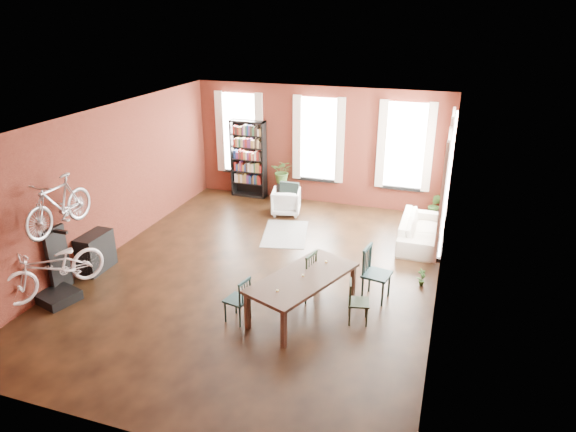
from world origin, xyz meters
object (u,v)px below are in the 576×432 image
at_px(dining_chair_a, 237,299).
at_px(white_armchair, 286,200).
at_px(plant_stand, 283,192).
at_px(dining_chair_c, 359,302).
at_px(bicycle_floor, 50,245).
at_px(dining_table, 303,294).
at_px(bike_trainer, 58,297).
at_px(dining_chair_b, 302,275).
at_px(console_table, 96,252).
at_px(dining_chair_d, 377,274).
at_px(bookshelf, 249,159).
at_px(cream_sofa, 419,226).

distance_m(dining_chair_a, white_armchair, 5.09).
bearing_deg(plant_stand, dining_chair_c, -58.73).
xyz_separation_m(dining_chair_c, plant_stand, (-3.20, 5.27, -0.11)).
relative_size(white_armchair, bicycle_floor, 0.38).
height_order(dining_table, bike_trainer, dining_table).
xyz_separation_m(dining_chair_b, console_table, (-4.37, -0.30, -0.08)).
relative_size(dining_chair_b, dining_chair_d, 0.92).
height_order(dining_chair_b, bike_trainer, dining_chair_b).
height_order(dining_chair_b, bicycle_floor, bicycle_floor).
xyz_separation_m(dining_chair_b, bookshelf, (-3.09, 4.90, 0.62)).
xyz_separation_m(dining_chair_a, bicycle_floor, (-3.45, -0.44, 0.73)).
relative_size(dining_table, bookshelf, 0.97).
bearing_deg(white_armchair, bike_trainer, 52.00).
xyz_separation_m(dining_chair_d, plant_stand, (-3.36, 4.41, -0.24)).
height_order(dining_chair_a, console_table, dining_chair_a).
xyz_separation_m(dining_chair_a, bookshelf, (-2.26, 6.00, 0.69)).
bearing_deg(dining_table, dining_chair_d, 58.99).
height_order(dining_chair_b, white_armchair, dining_chair_b).
distance_m(dining_table, dining_chair_c, 1.00).
distance_m(dining_table, plant_stand, 5.73).
relative_size(white_armchair, console_table, 0.92).
bearing_deg(cream_sofa, dining_chair_c, 169.34).
relative_size(dining_chair_a, bicycle_floor, 0.43).
relative_size(dining_chair_d, white_armchair, 1.40).
bearing_deg(white_armchair, plant_stand, -77.89).
xyz_separation_m(dining_chair_d, bike_trainer, (-5.60, -1.96, -0.43)).
bearing_deg(dining_chair_b, console_table, -73.34).
bearing_deg(dining_chair_a, bike_trainer, -69.80).
bearing_deg(dining_chair_b, white_armchair, -144.58).
height_order(dining_table, white_armchair, white_armchair).
xyz_separation_m(dining_chair_c, bicycle_floor, (-5.44, -1.06, 0.75)).
xyz_separation_m(bookshelf, white_armchair, (1.45, -0.98, -0.73)).
xyz_separation_m(cream_sofa, bicycle_floor, (-6.14, -4.74, 0.74)).
relative_size(dining_chair_c, plant_stand, 1.40).
distance_m(dining_chair_d, white_armchair, 4.63).
relative_size(dining_chair_b, cream_sofa, 0.46).
xyz_separation_m(dining_table, plant_stand, (-2.20, 5.29, -0.09)).
xyz_separation_m(dining_table, bike_trainer, (-4.43, -1.09, -0.27)).
distance_m(dining_chair_b, dining_chair_c, 1.26).
xyz_separation_m(dining_chair_c, bike_trainer, (-5.43, -1.11, -0.30)).
xyz_separation_m(dining_chair_a, plant_stand, (-1.20, 5.89, -0.14)).
relative_size(bookshelf, bicycle_floor, 1.15).
bearing_deg(dining_chair_c, white_armchair, 20.17).
distance_m(dining_chair_c, bicycle_floor, 5.60).
bearing_deg(bicycle_floor, cream_sofa, 61.71).
height_order(dining_chair_a, plant_stand, dining_chair_a).
height_order(bike_trainer, plant_stand, plant_stand).
relative_size(dining_chair_b, bike_trainer, 1.51).
xyz_separation_m(dining_chair_a, dining_chair_c, (2.00, 0.62, -0.03)).
distance_m(dining_chair_a, dining_chair_d, 2.62).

